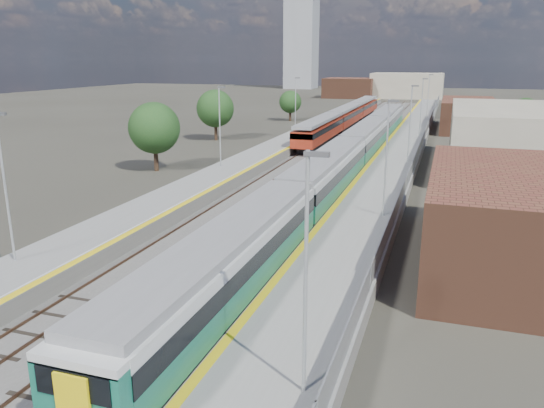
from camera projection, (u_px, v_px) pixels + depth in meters
The scene contains 12 objects.
ground at pixel (355, 155), 62.57m from camera, with size 320.00×320.00×0.00m, color #47443A.
ballast_bed at pixel (340, 150), 65.54m from camera, with size 10.50×155.00×0.06m, color #565451.
tracks at pixel (348, 148), 66.87m from camera, with size 8.96×160.00×0.17m.
platform_right at pixel (403, 149), 63.11m from camera, with size 4.70×155.00×8.52m.
platform_left at pixel (288, 144), 67.46m from camera, with size 4.30×155.00×8.52m.
buildings at pixel (346, 60), 146.36m from camera, with size 72.00×185.50×40.00m.
green_train at pixel (350, 153), 50.52m from camera, with size 2.88×80.18×3.17m.
red_train at pixel (346, 116), 85.16m from camera, with size 2.71×55.02×3.42m.
tree_a at pixel (154, 128), 52.29m from camera, with size 5.07×5.07×6.87m.
tree_b at pixel (215, 109), 72.49m from camera, with size 5.12×5.12×6.93m.
tree_c at pixel (290, 102), 95.84m from camera, with size 4.01×4.01×5.44m.
tree_d at pixel (525, 112), 75.70m from camera, with size 4.15×4.15×5.62m.
Camera 1 is at (10.15, -11.83, 10.90)m, focal length 35.00 mm.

